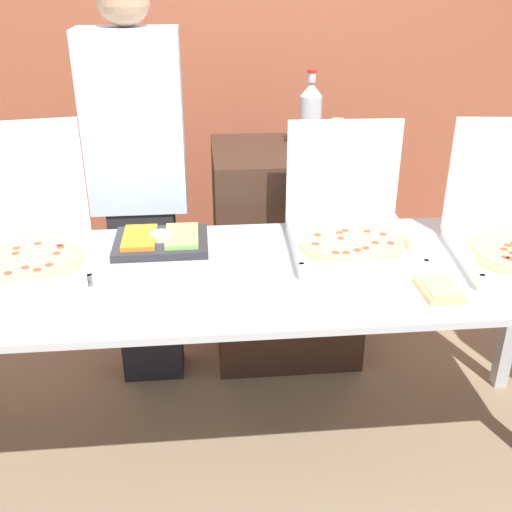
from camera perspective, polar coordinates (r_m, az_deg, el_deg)
name	(u,v)px	position (r m, az deg, el deg)	size (l,w,h in m)	color
ground_plane	(256,455)	(2.58, 0.00, -18.42)	(16.00, 16.00, 0.00)	#847056
brick_wall_behind	(227,47)	(3.57, -2.75, 19.30)	(10.00, 0.06, 2.80)	#9E5138
buffet_table	(256,293)	(2.12, 0.00, -3.51)	(2.49, 0.81, 0.85)	#B7BABF
pizza_box_far_left	(349,226)	(2.25, 8.84, 2.84)	(0.45, 0.47, 0.43)	white
pizza_box_near_left	(22,241)	(2.25, -21.42, 1.37)	(0.54, 0.55, 0.46)	white
paper_plate_front_center	(439,291)	(2.00, 17.05, -3.17)	(0.20, 0.20, 0.03)	white
veggie_tray	(161,241)	(2.27, -9.02, 1.44)	(0.35, 0.27, 0.05)	#28282D
sideboard_podium	(286,253)	(2.97, 2.89, 0.33)	(0.70, 0.59, 1.05)	#382319
soda_bottle	(310,115)	(2.76, 5.21, 13.24)	(0.10, 0.10, 0.35)	#B7BCC1
soda_can_silver	(342,148)	(2.58, 8.21, 10.15)	(0.07, 0.07, 0.12)	silver
soda_can_colored	(337,132)	(2.84, 7.75, 11.59)	(0.07, 0.07, 0.12)	#334CB2
person_guest_plaid	(140,188)	(2.63, -11.02, 6.33)	(0.40, 0.22, 1.80)	black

